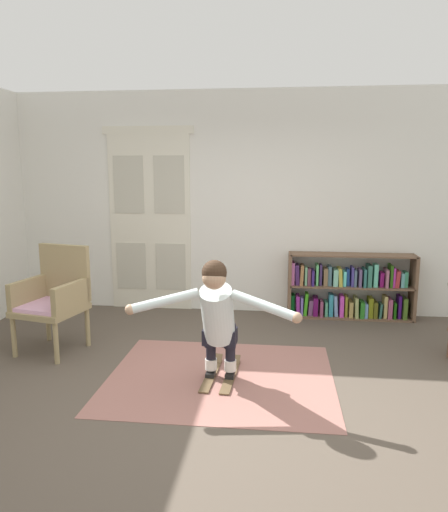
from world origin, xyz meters
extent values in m
plane|color=brown|center=(0.00, 0.00, 0.00)|extent=(7.20, 7.20, 0.00)
cube|color=silver|center=(0.00, 2.60, 1.45)|extent=(6.00, 0.10, 2.90)
cube|color=silver|center=(-1.44, 2.54, 1.18)|extent=(0.55, 0.04, 2.35)
cube|color=#BBB7A5|center=(-1.44, 2.52, 1.69)|extent=(0.41, 0.01, 0.76)
cube|color=#BBB7A5|center=(-1.44, 2.52, 0.59)|extent=(0.41, 0.01, 0.64)
cube|color=silver|center=(-0.89, 2.54, 1.18)|extent=(0.55, 0.04, 2.35)
cube|color=#BBB7A5|center=(-0.89, 2.52, 1.69)|extent=(0.41, 0.01, 0.76)
cube|color=#BBB7A5|center=(-0.89, 2.52, 0.59)|extent=(0.41, 0.01, 0.64)
cube|color=silver|center=(-1.17, 2.54, 2.40)|extent=(1.22, 0.04, 0.10)
cube|color=#9D675E|center=(0.05, 0.39, 0.00)|extent=(2.06, 1.75, 0.01)
cube|color=brown|center=(0.71, 2.39, 0.42)|extent=(0.04, 0.30, 0.83)
cube|color=brown|center=(2.26, 2.39, 0.42)|extent=(0.04, 0.30, 0.83)
cube|color=brown|center=(1.49, 2.39, 0.01)|extent=(1.55, 0.30, 0.02)
cube|color=brown|center=(1.49, 2.39, 0.42)|extent=(1.55, 0.30, 0.02)
cube|color=brown|center=(1.49, 2.39, 0.82)|extent=(1.55, 0.30, 0.02)
cube|color=#0F6223|center=(0.76, 2.41, 0.15)|extent=(0.05, 0.17, 0.26)
cube|color=#88288A|center=(0.82, 2.37, 0.15)|extent=(0.05, 0.20, 0.27)
cube|color=#7868BE|center=(0.87, 2.37, 0.14)|extent=(0.03, 0.15, 0.24)
cube|color=green|center=(0.93, 2.38, 0.17)|extent=(0.06, 0.14, 0.30)
cube|color=#6E436E|center=(0.99, 2.41, 0.12)|extent=(0.07, 0.17, 0.20)
cube|color=#601155|center=(1.05, 2.41, 0.14)|extent=(0.06, 0.20, 0.24)
cube|color=#833D5E|center=(1.12, 2.38, 0.12)|extent=(0.04, 0.21, 0.20)
cube|color=#4EA67C|center=(1.19, 2.41, 0.11)|extent=(0.03, 0.21, 0.19)
cube|color=teal|center=(1.25, 2.39, 0.17)|extent=(0.05, 0.16, 0.29)
cube|color=#7EA5D7|center=(1.31, 2.40, 0.16)|extent=(0.06, 0.15, 0.27)
cube|color=#D342BE|center=(1.38, 2.39, 0.16)|extent=(0.05, 0.18, 0.28)
cube|color=olive|center=(1.44, 2.40, 0.16)|extent=(0.03, 0.18, 0.27)
cube|color=tan|center=(1.50, 2.40, 0.12)|extent=(0.05, 0.22, 0.20)
cube|color=#9EAA63|center=(1.56, 2.37, 0.15)|extent=(0.05, 0.22, 0.26)
cube|color=#277622|center=(1.63, 2.37, 0.12)|extent=(0.05, 0.21, 0.21)
cube|color=#6F9BCC|center=(1.69, 2.38, 0.11)|extent=(0.04, 0.20, 0.19)
cube|color=olive|center=(1.74, 2.39, 0.15)|extent=(0.06, 0.18, 0.26)
cube|color=#505115|center=(1.80, 2.40, 0.12)|extent=(0.05, 0.23, 0.21)
cube|color=#306153|center=(1.87, 2.37, 0.12)|extent=(0.04, 0.16, 0.19)
cube|color=tan|center=(1.93, 2.39, 0.16)|extent=(0.04, 0.17, 0.29)
cube|color=#9D496B|center=(1.98, 2.40, 0.14)|extent=(0.05, 0.22, 0.25)
cube|color=#17520D|center=(2.04, 2.39, 0.13)|extent=(0.03, 0.19, 0.21)
cube|color=#3A106B|center=(2.10, 2.40, 0.17)|extent=(0.04, 0.16, 0.30)
cube|color=#476C22|center=(2.17, 2.39, 0.15)|extent=(0.05, 0.21, 0.27)
cube|color=#C564A6|center=(0.75, 2.38, 0.57)|extent=(0.04, 0.18, 0.29)
cube|color=#3F2158|center=(0.81, 2.40, 0.56)|extent=(0.07, 0.21, 0.26)
cube|color=#9E6D40|center=(0.86, 2.38, 0.56)|extent=(0.05, 0.22, 0.26)
cube|color=#70AE7F|center=(0.92, 2.39, 0.54)|extent=(0.03, 0.17, 0.24)
cube|color=brown|center=(0.96, 2.38, 0.53)|extent=(0.04, 0.16, 0.21)
cube|color=navy|center=(1.00, 2.38, 0.53)|extent=(0.03, 0.23, 0.20)
cube|color=#5EC671|center=(1.06, 2.40, 0.56)|extent=(0.03, 0.19, 0.27)
cube|color=#382856|center=(1.10, 2.38, 0.56)|extent=(0.03, 0.14, 0.27)
cube|color=brown|center=(1.16, 2.39, 0.54)|extent=(0.05, 0.19, 0.22)
cube|color=#436673|center=(1.22, 2.39, 0.55)|extent=(0.05, 0.17, 0.25)
cube|color=#81CCB1|center=(1.29, 2.39, 0.53)|extent=(0.06, 0.21, 0.21)
cube|color=gold|center=(1.35, 2.38, 0.54)|extent=(0.06, 0.22, 0.23)
cube|color=#5AD8D2|center=(1.40, 2.38, 0.52)|extent=(0.04, 0.17, 0.19)
cube|color=#23478F|center=(1.45, 2.41, 0.54)|extent=(0.04, 0.15, 0.22)
cube|color=#43398B|center=(1.50, 2.39, 0.55)|extent=(0.03, 0.19, 0.25)
cube|color=slate|center=(1.53, 2.37, 0.53)|extent=(0.03, 0.17, 0.21)
cube|color=#5F4D76|center=(1.59, 2.37, 0.54)|extent=(0.03, 0.21, 0.23)
cube|color=#2B6966|center=(1.65, 2.37, 0.54)|extent=(0.03, 0.23, 0.23)
cube|color=#377765|center=(1.71, 2.39, 0.56)|extent=(0.05, 0.22, 0.28)
cube|color=#60C7A7|center=(1.78, 2.37, 0.57)|extent=(0.05, 0.15, 0.29)
cube|color=#78125B|center=(1.86, 2.39, 0.52)|extent=(0.05, 0.16, 0.18)
cube|color=#9D5F77|center=(1.92, 2.38, 0.54)|extent=(0.03, 0.22, 0.23)
cube|color=#2B5F15|center=(1.97, 2.40, 0.57)|extent=(0.03, 0.21, 0.28)
cube|color=#BA33A7|center=(2.01, 2.39, 0.55)|extent=(0.03, 0.18, 0.25)
cube|color=#A52E34|center=(2.05, 2.39, 0.53)|extent=(0.06, 0.20, 0.22)
cube|color=#5DA9AB|center=(2.11, 2.40, 0.52)|extent=(0.04, 0.17, 0.18)
cube|color=#3E9C71|center=(2.16, 2.40, 0.53)|extent=(0.04, 0.14, 0.20)
cylinder|color=#9B875D|center=(-2.10, 0.63, 0.21)|extent=(0.06, 0.06, 0.42)
cylinder|color=#9B875D|center=(-1.59, 0.52, 0.21)|extent=(0.06, 0.06, 0.42)
cylinder|color=#9B875D|center=(-1.98, 1.14, 0.21)|extent=(0.06, 0.06, 0.42)
cylinder|color=#9B875D|center=(-1.48, 1.03, 0.21)|extent=(0.06, 0.06, 0.42)
cube|color=#9B875D|center=(-1.79, 0.83, 0.45)|extent=(0.72, 0.72, 0.06)
cube|color=#DFA7CD|center=(-1.79, 0.83, 0.50)|extent=(0.65, 0.65, 0.04)
cube|color=#9B875D|center=(-1.73, 1.09, 0.80)|extent=(0.60, 0.19, 0.60)
cube|color=#9B875D|center=(-2.05, 0.89, 0.62)|extent=(0.18, 0.56, 0.28)
cube|color=#9B875D|center=(-1.52, 0.77, 0.62)|extent=(0.18, 0.56, 0.28)
cube|color=brown|center=(-0.04, 0.39, 0.01)|extent=(0.13, 0.73, 0.01)
cube|color=brown|center=(-0.02, 0.72, 0.05)|extent=(0.10, 0.12, 0.06)
cube|color=black|center=(-0.04, 0.37, 0.04)|extent=(0.09, 0.12, 0.04)
cube|color=brown|center=(0.14, 0.38, 0.01)|extent=(0.13, 0.73, 0.01)
cube|color=brown|center=(0.16, 0.71, 0.05)|extent=(0.10, 0.12, 0.06)
cube|color=black|center=(0.14, 0.36, 0.04)|extent=(0.09, 0.12, 0.04)
cylinder|color=white|center=(-0.04, 0.39, 0.13)|extent=(0.12, 0.12, 0.10)
cylinder|color=black|center=(-0.04, 0.39, 0.33)|extent=(0.09, 0.09, 0.30)
cylinder|color=black|center=(-0.04, 0.36, 0.42)|extent=(0.12, 0.12, 0.22)
cylinder|color=white|center=(0.14, 0.38, 0.13)|extent=(0.12, 0.12, 0.10)
cylinder|color=black|center=(0.14, 0.38, 0.33)|extent=(0.09, 0.09, 0.30)
cylinder|color=black|center=(0.14, 0.35, 0.42)|extent=(0.12, 0.12, 0.22)
cube|color=black|center=(0.05, 0.35, 0.41)|extent=(0.31, 0.19, 0.14)
cylinder|color=silver|center=(0.05, 0.24, 0.65)|extent=(0.30, 0.48, 0.59)
sphere|color=tan|center=(0.04, 0.08, 1.02)|extent=(0.21, 0.21, 0.20)
sphere|color=#382619|center=(0.04, 0.09, 1.06)|extent=(0.22, 0.22, 0.21)
cylinder|color=silver|center=(-0.38, 0.06, 0.81)|extent=(0.58, 0.25, 0.19)
sphere|color=tan|center=(-0.65, -0.03, 0.75)|extent=(0.09, 0.09, 0.09)
cylinder|color=silver|center=(0.45, 0.02, 0.81)|extent=(0.57, 0.30, 0.19)
sphere|color=tan|center=(0.71, -0.09, 0.75)|extent=(0.09, 0.09, 0.09)
camera|label=1|loc=(0.56, -3.74, 1.89)|focal=33.69mm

